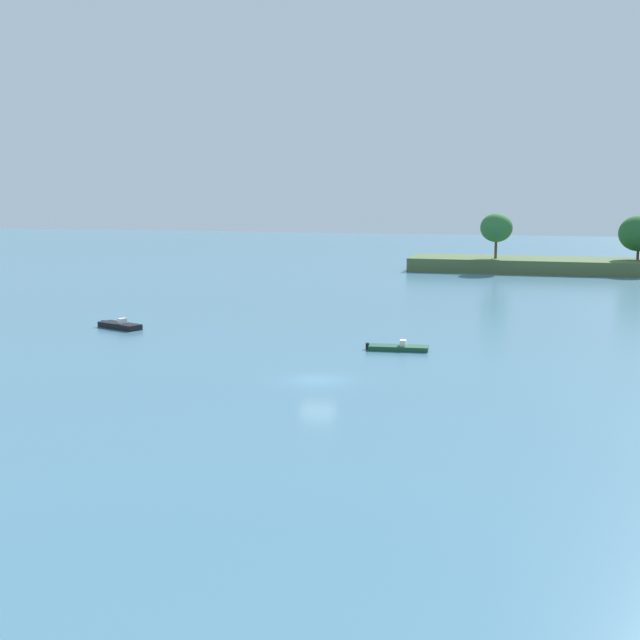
% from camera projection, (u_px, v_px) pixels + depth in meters
% --- Properties ---
extents(ground_plane, '(400.00, 400.00, 0.00)m').
position_uv_depth(ground_plane, '(318.00, 380.00, 61.03)').
color(ground_plane, teal).
extents(treeline_island, '(54.75, 12.00, 9.67)m').
position_uv_depth(treeline_island, '(606.00, 255.00, 137.31)').
color(treeline_island, '#4C6038').
rests_on(treeline_island, ground).
extents(small_motorboat, '(5.17, 3.35, 1.05)m').
position_uv_depth(small_motorboat, '(120.00, 325.00, 83.53)').
color(small_motorboat, black).
rests_on(small_motorboat, ground).
extents(fishing_skiff, '(5.40, 2.10, 0.90)m').
position_uv_depth(fishing_skiff, '(398.00, 348.00, 72.26)').
color(fishing_skiff, '#19472D').
rests_on(fishing_skiff, ground).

